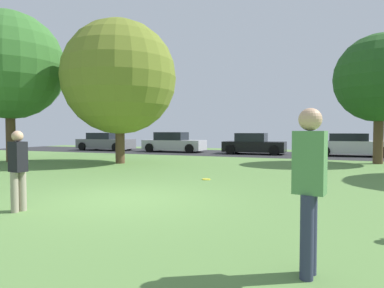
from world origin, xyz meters
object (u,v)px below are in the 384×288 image
(maple_tree_near, at_px, (380,79))
(frisbee_disc, at_px, (206,179))
(parked_car_grey, at_px, (105,142))
(parked_car_white, at_px, (351,145))
(maple_tree_far, at_px, (9,66))
(person_thrower, at_px, (18,168))
(parked_car_black, at_px, (254,144))
(oak_tree_left, at_px, (119,78))
(person_catcher, at_px, (309,183))
(parked_car_silver, at_px, (173,143))
(street_lamp_post, at_px, (121,120))

(maple_tree_near, height_order, frisbee_disc, maple_tree_near)
(maple_tree_near, relative_size, frisbee_disc, 22.59)
(parked_car_grey, distance_m, parked_car_white, 17.89)
(maple_tree_near, height_order, parked_car_white, maple_tree_near)
(maple_tree_far, height_order, person_thrower, maple_tree_far)
(person_thrower, bearing_deg, parked_car_black, 96.65)
(maple_tree_far, height_order, parked_car_grey, maple_tree_far)
(oak_tree_left, relative_size, person_catcher, 3.78)
(person_catcher, bearing_deg, parked_car_silver, -51.05)
(maple_tree_far, bearing_deg, frisbee_disc, -11.13)
(maple_tree_far, relative_size, parked_car_silver, 1.66)
(maple_tree_near, height_order, street_lamp_post, maple_tree_near)
(person_catcher, bearing_deg, parked_car_black, -66.96)
(maple_tree_far, xyz_separation_m, parked_car_silver, (4.35, 10.14, -4.15))
(parked_car_silver, distance_m, parked_car_white, 11.94)
(parked_car_silver, height_order, street_lamp_post, street_lamp_post)
(person_catcher, relative_size, parked_car_white, 0.40)
(maple_tree_near, xyz_separation_m, maple_tree_far, (-17.11, -5.67, 0.80))
(maple_tree_far, bearing_deg, person_thrower, -39.04)
(person_thrower, height_order, parked_car_black, person_thrower)
(parked_car_grey, distance_m, street_lamp_post, 5.50)
(maple_tree_far, relative_size, parked_car_white, 1.68)
(maple_tree_far, xyz_separation_m, parked_car_black, (10.32, 10.11, -4.18))
(maple_tree_far, xyz_separation_m, street_lamp_post, (2.30, 6.42, -2.57))
(maple_tree_near, height_order, parked_car_black, maple_tree_near)
(person_thrower, height_order, person_catcher, person_catcher)
(frisbee_disc, bearing_deg, maple_tree_near, 53.26)
(person_catcher, height_order, parked_car_black, person_catcher)
(person_thrower, bearing_deg, frisbee_disc, 79.48)
(maple_tree_near, bearing_deg, parked_car_white, 99.72)
(maple_tree_near, distance_m, person_thrower, 15.66)
(person_catcher, bearing_deg, maple_tree_far, -19.93)
(parked_car_white, bearing_deg, parked_car_black, -176.40)
(person_thrower, distance_m, parked_car_grey, 20.54)
(person_catcher, relative_size, parked_car_black, 0.44)
(person_thrower, height_order, street_lamp_post, street_lamp_post)
(maple_tree_far, distance_m, parked_car_grey, 10.91)
(parked_car_black, bearing_deg, parked_car_silver, 179.69)
(maple_tree_far, distance_m, parked_car_silver, 11.79)
(maple_tree_far, distance_m, parked_car_white, 19.81)
(oak_tree_left, distance_m, street_lamp_post, 6.34)
(oak_tree_left, xyz_separation_m, parked_car_grey, (-7.20, 8.62, -3.45))
(street_lamp_post, bearing_deg, parked_car_white, 16.18)
(parked_car_silver, xyz_separation_m, parked_car_black, (5.96, -0.03, -0.02))
(parked_car_silver, relative_size, street_lamp_post, 1.01)
(parked_car_black, bearing_deg, parked_car_grey, -179.29)
(frisbee_disc, bearing_deg, maple_tree_far, 168.87)
(maple_tree_far, distance_m, street_lamp_post, 7.29)
(maple_tree_near, bearing_deg, parked_car_grey, 167.10)
(frisbee_disc, relative_size, street_lamp_post, 0.06)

